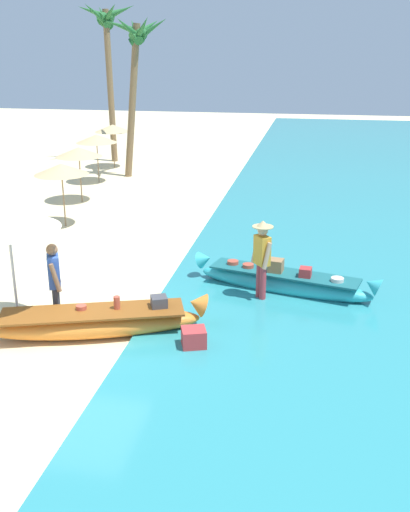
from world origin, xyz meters
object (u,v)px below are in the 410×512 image
palm_tree_tall_inland (136,50)px  patio_umbrella_large (7,222)px  boat_orange_foreground (94,322)px  cooler_box (194,340)px  person_tourist_customer (55,280)px  palm_tree_leaning_seaward (107,36)px  person_vendor_hatted (262,256)px  boat_cyan_midground (283,282)px

palm_tree_tall_inland → patio_umbrella_large: bearing=-82.9°
boat_orange_foreground → cooler_box: (1.96, -0.23, -0.07)m
person_tourist_customer → palm_tree_tall_inland: palm_tree_tall_inland is taller
patio_umbrella_large → palm_tree_leaning_seaward: size_ratio=0.33×
person_vendor_hatted → cooler_box: (-0.96, -2.39, -0.83)m
person_vendor_hatted → palm_tree_leaning_seaward: (-8.52, 15.32, 4.58)m
person_vendor_hatted → palm_tree_leaning_seaward: bearing=119.1°
person_vendor_hatted → boat_cyan_midground: bearing=49.3°
boat_cyan_midground → cooler_box: bearing=-115.9°
boat_cyan_midground → palm_tree_tall_inland: bearing=120.1°
person_tourist_customer → cooler_box: size_ratio=3.84×
person_tourist_customer → palm_tree_tall_inland: size_ratio=0.26×
boat_orange_foreground → patio_umbrella_large: size_ratio=1.84×
palm_tree_tall_inland → palm_tree_leaning_seaward: (-2.30, 3.27, 0.57)m
patio_umbrella_large → palm_tree_tall_inland: (-1.76, 14.22, 2.90)m
boat_cyan_midground → patio_umbrella_large: bearing=-151.3°
palm_tree_tall_inland → boat_cyan_midground: bearing=-59.9°
boat_cyan_midground → person_vendor_hatted: (-0.45, -0.52, 0.75)m
palm_tree_tall_inland → person_tourist_customer: bearing=-80.2°
person_tourist_customer → palm_tree_leaning_seaward: (-4.70, 17.11, 4.69)m
person_vendor_hatted → person_tourist_customer: person_vendor_hatted is taller
person_vendor_hatted → boat_orange_foreground: bearing=-143.4°
boat_cyan_midground → palm_tree_leaning_seaward: (-8.97, 14.80, 5.33)m
person_tourist_customer → palm_tree_tall_inland: 14.64m
patio_umbrella_large → boat_cyan_midground: bearing=28.7°
boat_cyan_midground → person_vendor_hatted: person_vendor_hatted is taller
cooler_box → boat_cyan_midground: bearing=45.4°
person_tourist_customer → palm_tree_leaning_seaward: 18.35m
person_vendor_hatted → palm_tree_leaning_seaward: size_ratio=0.26×
boat_orange_foreground → person_tourist_customer: size_ratio=2.59×
person_vendor_hatted → patio_umbrella_large: bearing=-154.1°
boat_cyan_midground → cooler_box: boat_cyan_midground is taller
boat_cyan_midground → palm_tree_leaning_seaward: 18.11m
palm_tree_leaning_seaward → palm_tree_tall_inland: bearing=-54.9°
patio_umbrella_large → cooler_box: 4.01m
person_vendor_hatted → person_tourist_customer: (-3.82, -1.78, -0.12)m
person_vendor_hatted → person_tourist_customer: 4.22m
boat_orange_foreground → person_tourist_customer: (-0.90, 0.38, 0.64)m
person_tourist_customer → cooler_box: 3.01m
person_vendor_hatted → patio_umbrella_large: 5.08m
person_tourist_customer → palm_tree_leaning_seaward: bearing=105.4°
boat_orange_foreground → palm_tree_tall_inland: size_ratio=0.67×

